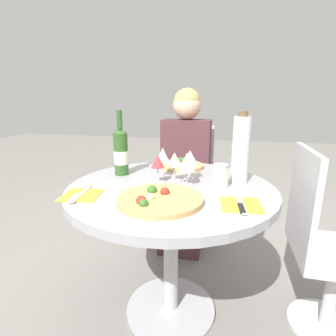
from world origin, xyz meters
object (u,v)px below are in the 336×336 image
chair_behind_diner (187,185)px  chair_empty_side (323,249)px  wine_bottle (121,152)px  dining_table (171,211)px  pizza_large (159,199)px  tall_carafe (241,149)px  seated_diner (184,176)px

chair_behind_diner → chair_empty_side: 1.08m
chair_empty_side → wine_bottle: 1.07m
dining_table → wine_bottle: size_ratio=2.85×
pizza_large → wine_bottle: 0.45m
chair_empty_side → wine_bottle: (-1.00, 0.05, 0.40)m
wine_bottle → tall_carafe: 0.60m
chair_empty_side → tall_carafe: (-0.39, 0.06, 0.44)m
pizza_large → wine_bottle: (-0.29, 0.32, 0.11)m
seated_diner → tall_carafe: (0.36, -0.58, 0.32)m
dining_table → chair_empty_side: chair_empty_side is taller
chair_behind_diner → tall_carafe: tall_carafe is taller
chair_behind_diner → pizza_large: bearing=92.8°
seated_diner → dining_table: bearing=94.3°
chair_behind_diner → chair_empty_side: same height
seated_diner → wine_bottle: 0.69m
dining_table → seated_diner: bearing=94.3°
chair_empty_side → tall_carafe: size_ratio=2.63×
dining_table → wine_bottle: (-0.30, 0.12, 0.25)m
seated_diner → chair_empty_side: 0.99m
dining_table → seated_diner: seated_diner is taller
seated_diner → pizza_large: 0.93m
dining_table → seated_diner: 0.71m
dining_table → wine_bottle: 0.41m
dining_table → wine_bottle: wine_bottle is taller
seated_diner → pizza_large: (0.05, -0.91, 0.17)m
chair_behind_diner → tall_carafe: bearing=116.7°
seated_diner → pizza_large: bearing=93.2°
chair_behind_diner → tall_carafe: 0.91m
chair_behind_diner → wine_bottle: size_ratio=2.64×
seated_diner → chair_empty_side: seated_diner is taller
pizza_large → wine_bottle: bearing=132.0°
pizza_large → seated_diner: bearing=93.2°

